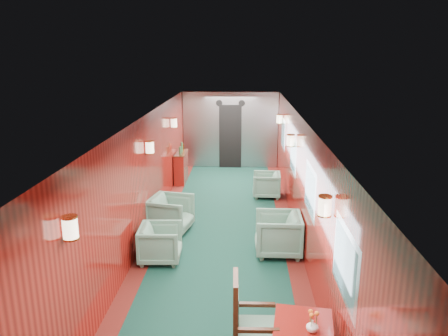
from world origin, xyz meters
name	(u,v)px	position (x,y,z in m)	size (l,w,h in m)	color
room	(220,163)	(0.00, 0.00, 1.63)	(12.00, 12.10, 2.40)	#0D3227
bulkhead	(230,130)	(0.00, 5.91, 1.18)	(2.98, 0.17, 2.39)	#9E9FA4
windows_right	(300,170)	(1.49, 0.25, 1.45)	(0.02, 8.60, 0.80)	silver
wall_sconces	(222,148)	(0.00, 0.57, 1.79)	(2.97, 7.97, 0.25)	#FFEEC6
side_chair	(247,320)	(0.48, -3.33, 0.64)	(0.54, 0.56, 1.17)	#1F483C
credenza	(181,167)	(-1.34, 4.17, 0.44)	(0.30, 0.95, 1.13)	maroon
flower_vase	(312,326)	(1.17, -3.59, 0.76)	(0.13, 0.13, 0.14)	white
armchair_left_near	(160,243)	(-1.03, -0.68, 0.33)	(0.70, 0.72, 0.66)	#1F483C
armchair_left_far	(171,214)	(-1.06, 0.65, 0.37)	(0.79, 0.82, 0.74)	#1F483C
armchair_right_near	(278,234)	(1.06, -0.30, 0.38)	(0.81, 0.83, 0.76)	#1F483C
armchair_right_far	(266,185)	(1.01, 2.94, 0.31)	(0.67, 0.69, 0.63)	#1F483C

